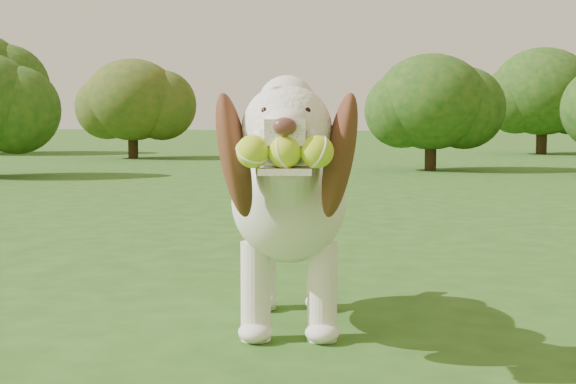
# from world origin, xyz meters

# --- Properties ---
(ground) EXTENTS (80.00, 80.00, 0.00)m
(ground) POSITION_xyz_m (0.00, 0.00, 0.00)
(ground) COLOR #264C15
(ground) RESTS_ON ground
(dog) EXTENTS (0.65, 1.26, 0.83)m
(dog) POSITION_xyz_m (0.10, -0.04, 0.44)
(dog) COLOR white
(dog) RESTS_ON ground
(shrub_b) EXTENTS (1.47, 1.47, 1.53)m
(shrub_b) POSITION_xyz_m (-0.63, 8.79, 0.90)
(shrub_b) COLOR #382314
(shrub_b) RESTS_ON ground
(shrub_e) EXTENTS (1.62, 1.62, 1.67)m
(shrub_e) POSITION_xyz_m (-5.89, 10.68, 0.98)
(shrub_e) COLOR #382314
(shrub_e) RESTS_ON ground
(shrub_i) EXTENTS (1.92, 1.92, 1.99)m
(shrub_i) POSITION_xyz_m (0.68, 14.39, 1.17)
(shrub_i) COLOR #382314
(shrub_i) RESTS_ON ground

